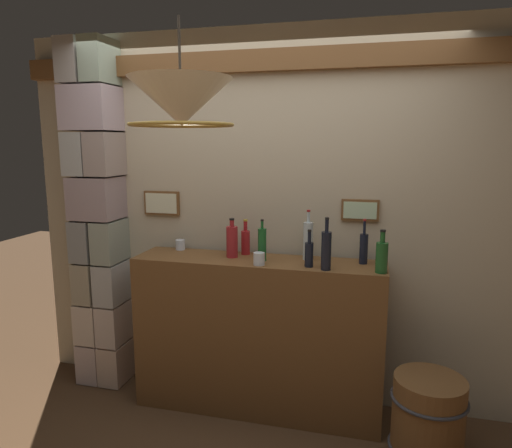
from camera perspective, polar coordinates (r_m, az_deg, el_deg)
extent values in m
cube|color=#BCAD8E|center=(3.29, 1.39, 0.67)|extent=(3.59, 0.08, 2.61)
cube|color=brown|center=(3.22, 1.23, 19.54)|extent=(3.59, 0.10, 0.14)
cube|color=brown|center=(3.49, -11.55, 2.56)|extent=(0.28, 0.03, 0.18)
cube|color=beige|center=(3.47, -11.66, 2.52)|extent=(0.25, 0.01, 0.15)
cube|color=brown|center=(3.14, 12.75, 1.70)|extent=(0.25, 0.03, 0.14)
cube|color=#B3CEA4|center=(3.13, 12.75, 1.66)|extent=(0.22, 0.01, 0.11)
cube|color=beige|center=(4.01, -18.92, -15.27)|extent=(0.18, 0.35, 0.31)
cube|color=beige|center=(3.92, -16.59, -15.75)|extent=(0.17, 0.35, 0.31)
cube|color=beige|center=(3.89, -19.19, -11.00)|extent=(0.18, 0.35, 0.31)
cube|color=beige|center=(3.80, -16.84, -11.40)|extent=(0.17, 0.35, 0.31)
cube|color=#9E9279|center=(3.79, -19.48, -6.48)|extent=(0.16, 0.35, 0.31)
cube|color=#ABA9A5|center=(3.69, -17.09, -6.77)|extent=(0.17, 0.35, 0.31)
cube|color=gray|center=(3.71, -19.77, -1.74)|extent=(0.16, 0.35, 0.31)
cube|color=gray|center=(3.62, -17.35, -1.92)|extent=(0.16, 0.35, 0.31)
cube|color=gray|center=(3.61, -18.86, 3.14)|extent=(0.33, 0.35, 0.31)
cube|color=#ACADA7|center=(3.64, -20.37, 8.15)|extent=(0.17, 0.35, 0.31)
cube|color=#A28F87|center=(3.54, -17.90, 8.25)|extent=(0.18, 0.35, 0.31)
cube|color=#BCA7B0|center=(3.60, -19.46, 13.29)|extent=(0.36, 0.35, 0.31)
cube|color=#9D958D|center=(3.68, -21.01, 18.12)|extent=(0.17, 0.35, 0.31)
cube|color=#8FA089|center=(3.58, -18.49, 18.51)|extent=(0.16, 0.35, 0.31)
cube|color=brown|center=(3.25, 0.22, -13.62)|extent=(1.68, 0.39, 1.07)
cylinder|color=black|center=(3.03, 13.17, -3.03)|extent=(0.05, 0.05, 0.19)
cylinder|color=black|center=(3.00, 13.28, -0.43)|extent=(0.02, 0.02, 0.09)
cylinder|color=maroon|center=(3.00, 13.32, 0.49)|extent=(0.02, 0.02, 0.01)
cylinder|color=silver|center=(3.07, 6.45, -2.11)|extent=(0.06, 0.06, 0.25)
cylinder|color=silver|center=(3.04, 6.51, 0.86)|extent=(0.02, 0.02, 0.07)
cylinder|color=maroon|center=(3.03, 6.53, 1.63)|extent=(0.02, 0.02, 0.01)
cylinder|color=maroon|center=(3.12, -2.98, -2.22)|extent=(0.08, 0.08, 0.21)
cylinder|color=maroon|center=(3.10, -3.01, 0.09)|extent=(0.03, 0.03, 0.04)
cylinder|color=black|center=(3.09, -3.01, 0.60)|extent=(0.03, 0.03, 0.01)
cylinder|color=#195824|center=(3.02, 0.77, -2.58)|extent=(0.06, 0.06, 0.22)
cylinder|color=#195824|center=(2.99, 0.77, -0.10)|extent=(0.02, 0.02, 0.05)
cylinder|color=black|center=(2.99, 0.77, 0.47)|extent=(0.02, 0.02, 0.01)
cylinder|color=black|center=(2.84, 8.68, -3.32)|extent=(0.06, 0.06, 0.24)
cylinder|color=black|center=(2.81, 8.76, -0.20)|extent=(0.02, 0.02, 0.08)
cylinder|color=black|center=(2.80, 8.79, 0.69)|extent=(0.03, 0.03, 0.01)
cylinder|color=#A61D22|center=(3.20, -1.30, -2.32)|extent=(0.06, 0.06, 0.17)
cylinder|color=#A61D22|center=(3.18, -1.31, -0.25)|extent=(0.03, 0.03, 0.07)
cylinder|color=#B7932D|center=(3.17, -1.31, 0.47)|extent=(0.03, 0.03, 0.01)
cylinder|color=#1B5120|center=(2.85, 15.29, -4.05)|extent=(0.07, 0.07, 0.18)
cylinder|color=#1B5120|center=(2.82, 15.40, -1.60)|extent=(0.03, 0.03, 0.07)
cylinder|color=black|center=(2.82, 15.44, -0.82)|extent=(0.03, 0.03, 0.01)
cylinder|color=black|center=(2.90, 6.58, -3.80)|extent=(0.05, 0.05, 0.15)
cylinder|color=black|center=(2.88, 6.62, -1.63)|extent=(0.02, 0.02, 0.07)
cylinder|color=black|center=(2.87, 6.64, -0.82)|extent=(0.02, 0.02, 0.01)
cylinder|color=silver|center=(2.94, 0.38, -4.32)|extent=(0.07, 0.07, 0.08)
cylinder|color=silver|center=(3.39, -9.34, -2.55)|extent=(0.07, 0.07, 0.07)
cone|color=#EFE5C6|center=(2.14, -9.27, 14.69)|extent=(0.47, 0.47, 0.21)
cylinder|color=black|center=(2.18, -9.46, 20.84)|extent=(0.01, 0.01, 0.26)
torus|color=#AD8433|center=(2.14, -9.19, 12.04)|extent=(0.47, 0.47, 0.02)
cylinder|color=brown|center=(3.01, 20.44, -22.05)|extent=(0.40, 0.40, 0.54)
torus|color=#333338|center=(2.94, 20.63, -19.54)|extent=(0.42, 0.42, 0.02)
torus|color=#333338|center=(3.09, 20.25, -24.44)|extent=(0.42, 0.42, 0.02)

